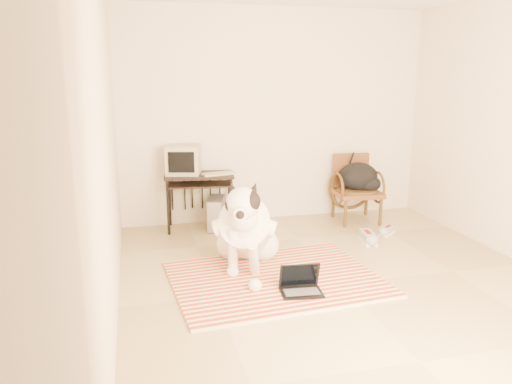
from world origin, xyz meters
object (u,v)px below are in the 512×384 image
object	(u,v)px
computer_desk	(199,182)
dog	(246,230)
pc_tower	(216,213)
rattan_chair	(356,188)
crt_monitor	(183,160)
backpack	(360,178)
laptop	(301,285)

from	to	relation	value
computer_desk	dog	bearing A→B (deg)	-78.64
dog	pc_tower	distance (m)	1.34
computer_desk	rattan_chair	xyz separation A→B (m)	(2.03, -0.11, -0.16)
crt_monitor	backpack	xyz separation A→B (m)	(2.24, -0.22, -0.30)
pc_tower	crt_monitor	bearing A→B (deg)	163.08
dog	rattan_chair	distance (m)	2.16
laptop	pc_tower	xyz separation A→B (m)	(-0.40, 2.05, 0.11)
computer_desk	crt_monitor	xyz separation A→B (m)	(-0.18, 0.07, 0.27)
pc_tower	backpack	bearing A→B (deg)	-3.34
dog	laptop	size ratio (longest dim) A/B	3.53
crt_monitor	backpack	size ratio (longest dim) A/B	0.90
dog	laptop	bearing A→B (deg)	-65.90
dog	pc_tower	world-z (taller)	dog
dog	backpack	distance (m)	2.17
crt_monitor	pc_tower	xyz separation A→B (m)	(0.37, -0.11, -0.67)
pc_tower	backpack	xyz separation A→B (m)	(1.87, -0.11, 0.37)
computer_desk	pc_tower	size ratio (longest dim) A/B	1.93
rattan_chair	laptop	bearing A→B (deg)	-125.79
pc_tower	rattan_chair	world-z (taller)	rattan_chair
crt_monitor	rattan_chair	size ratio (longest dim) A/B	0.55
computer_desk	pc_tower	distance (m)	0.45
rattan_chair	backpack	size ratio (longest dim) A/B	1.64
laptop	rattan_chair	world-z (taller)	rattan_chair
laptop	computer_desk	world-z (taller)	computer_desk
computer_desk	rattan_chair	distance (m)	2.04
laptop	crt_monitor	bearing A→B (deg)	109.74
laptop	crt_monitor	world-z (taller)	crt_monitor
crt_monitor	laptop	bearing A→B (deg)	-70.26
pc_tower	dog	bearing A→B (deg)	-86.65
rattan_chair	crt_monitor	bearing A→B (deg)	175.21
dog	computer_desk	bearing A→B (deg)	101.36
laptop	computer_desk	size ratio (longest dim) A/B	0.43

